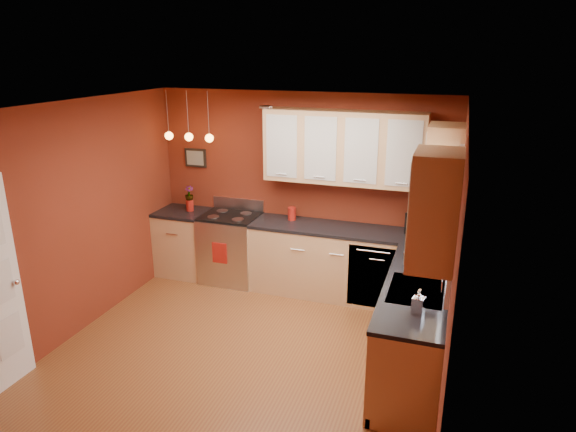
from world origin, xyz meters
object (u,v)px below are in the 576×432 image
(gas_range, at_px, (231,247))
(coffee_maker, at_px, (414,224))
(red_canister, at_px, (292,214))
(soap_pump, at_px, (419,301))
(sink, at_px, (416,292))

(gas_range, distance_m, coffee_maker, 2.52)
(gas_range, distance_m, red_canister, 1.02)
(red_canister, bearing_deg, soap_pump, -48.57)
(red_canister, bearing_deg, coffee_maker, -1.85)
(sink, distance_m, soap_pump, 0.47)
(gas_range, height_order, coffee_maker, coffee_maker)
(soap_pump, bearing_deg, gas_range, 143.89)
(gas_range, height_order, red_canister, same)
(sink, bearing_deg, red_canister, 137.65)
(sink, xyz_separation_m, red_canister, (-1.77, 1.61, 0.11))
(red_canister, relative_size, soap_pump, 0.78)
(gas_range, bearing_deg, soap_pump, -36.11)
(gas_range, xyz_separation_m, sink, (2.62, -1.50, 0.43))
(red_canister, height_order, soap_pump, soap_pump)
(red_canister, distance_m, soap_pump, 2.75)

